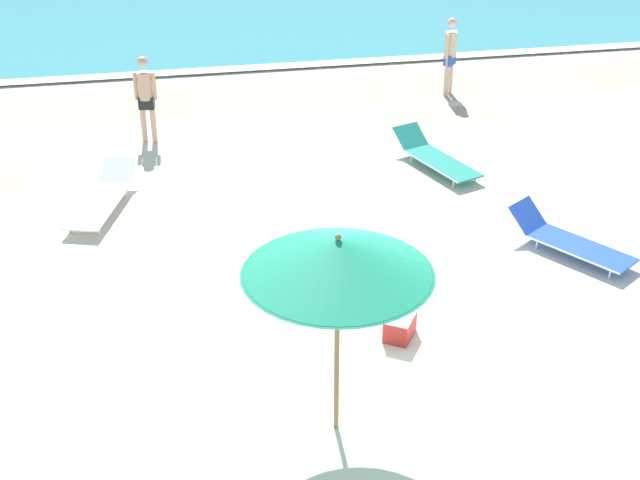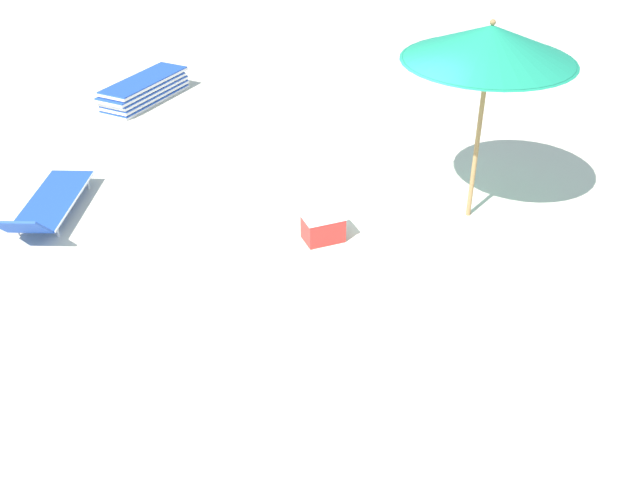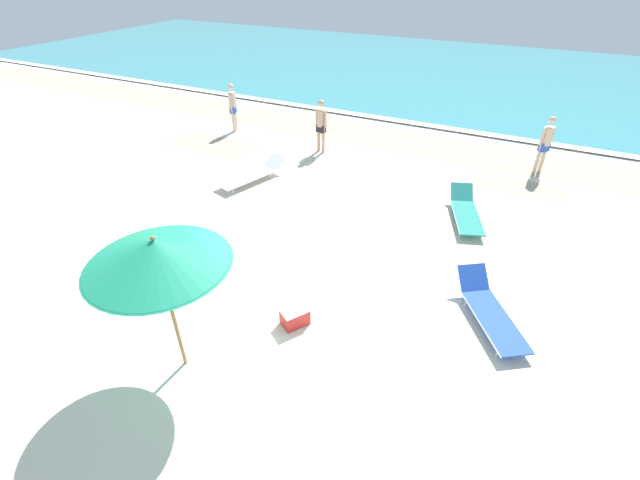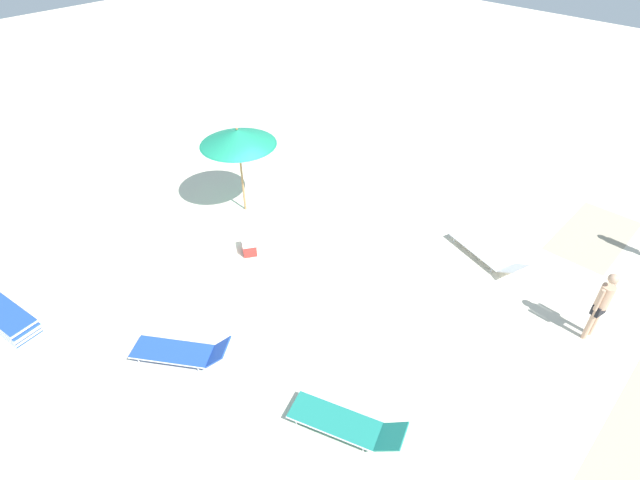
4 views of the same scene
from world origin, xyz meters
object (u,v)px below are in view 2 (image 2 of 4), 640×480
Objects in this scene: beach_umbrella at (490,44)px; cooler_box at (323,227)px; lounger_stack at (144,90)px; sun_lounger_under_umbrella at (47,205)px.

beach_umbrella reaches higher than cooler_box.
lounger_stack reaches higher than cooler_box.
beach_umbrella reaches higher than sun_lounger_under_umbrella.
lounger_stack is at bearing 102.44° from cooler_box.
lounger_stack is 0.98× the size of sun_lounger_under_umbrella.
beach_umbrella is at bearing -4.27° from cooler_box.
sun_lounger_under_umbrella is (-2.14, 3.65, 0.01)m from lounger_stack.
sun_lounger_under_umbrella is 3.64m from cooler_box.
cooler_box is (1.22, 1.63, -2.12)m from beach_umbrella.
cooler_box is at bearing 53.30° from beach_umbrella.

